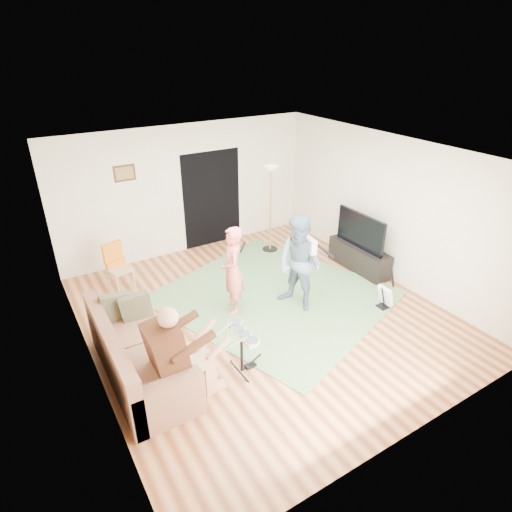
{
  "coord_description": "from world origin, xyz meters",
  "views": [
    {
      "loc": [
        -3.25,
        -5.08,
        4.18
      ],
      "look_at": [
        0.03,
        0.3,
        0.96
      ],
      "focal_mm": 30.0,
      "sensor_mm": 36.0,
      "label": 1
    }
  ],
  "objects_px": {
    "dining_chair": "(120,273)",
    "tv_cabinet": "(359,257)",
    "guitarist": "(299,264)",
    "torchiere_lamp": "(271,194)",
    "singer": "(233,271)",
    "guitar_spare": "(386,296)",
    "sofa": "(135,359)",
    "drum_kit": "(242,353)",
    "television": "(361,231)"
  },
  "relations": [
    {
      "from": "drum_kit",
      "to": "tv_cabinet",
      "type": "xyz_separation_m",
      "value": [
        3.5,
        1.37,
        -0.05
      ]
    },
    {
      "from": "drum_kit",
      "to": "singer",
      "type": "distance_m",
      "value": 1.59
    },
    {
      "from": "singer",
      "to": "sofa",
      "type": "bearing_deg",
      "value": -47.96
    },
    {
      "from": "dining_chair",
      "to": "television",
      "type": "bearing_deg",
      "value": -36.78
    },
    {
      "from": "singer",
      "to": "tv_cabinet",
      "type": "distance_m",
      "value": 2.92
    },
    {
      "from": "torchiere_lamp",
      "to": "tv_cabinet",
      "type": "height_order",
      "value": "torchiere_lamp"
    },
    {
      "from": "drum_kit",
      "to": "dining_chair",
      "type": "bearing_deg",
      "value": 104.7
    },
    {
      "from": "dining_chair",
      "to": "sofa",
      "type": "bearing_deg",
      "value": -115.81
    },
    {
      "from": "sofa",
      "to": "tv_cabinet",
      "type": "height_order",
      "value": "sofa"
    },
    {
      "from": "sofa",
      "to": "drum_kit",
      "type": "bearing_deg",
      "value": -26.6
    },
    {
      "from": "singer",
      "to": "dining_chair",
      "type": "height_order",
      "value": "singer"
    },
    {
      "from": "guitarist",
      "to": "guitar_spare",
      "type": "distance_m",
      "value": 1.62
    },
    {
      "from": "singer",
      "to": "guitar_spare",
      "type": "xyz_separation_m",
      "value": [
        2.27,
        -1.3,
        -0.53
      ]
    },
    {
      "from": "sofa",
      "to": "drum_kit",
      "type": "height_order",
      "value": "sofa"
    },
    {
      "from": "guitarist",
      "to": "torchiere_lamp",
      "type": "bearing_deg",
      "value": 141.19
    },
    {
      "from": "guitar_spare",
      "to": "drum_kit",
      "type": "bearing_deg",
      "value": -178.24
    },
    {
      "from": "drum_kit",
      "to": "tv_cabinet",
      "type": "height_order",
      "value": "drum_kit"
    },
    {
      "from": "sofa",
      "to": "guitar_spare",
      "type": "distance_m",
      "value": 4.24
    },
    {
      "from": "singer",
      "to": "dining_chair",
      "type": "relative_size",
      "value": 1.7
    },
    {
      "from": "sofa",
      "to": "television",
      "type": "bearing_deg",
      "value": 8.65
    },
    {
      "from": "television",
      "to": "drum_kit",
      "type": "bearing_deg",
      "value": -158.3
    },
    {
      "from": "tv_cabinet",
      "to": "drum_kit",
      "type": "bearing_deg",
      "value": -158.59
    },
    {
      "from": "singer",
      "to": "torchiere_lamp",
      "type": "relative_size",
      "value": 0.81
    },
    {
      "from": "guitarist",
      "to": "television",
      "type": "relative_size",
      "value": 1.38
    },
    {
      "from": "guitarist",
      "to": "television",
      "type": "distance_m",
      "value": 1.88
    },
    {
      "from": "guitarist",
      "to": "tv_cabinet",
      "type": "height_order",
      "value": "guitarist"
    },
    {
      "from": "torchiere_lamp",
      "to": "television",
      "type": "height_order",
      "value": "torchiere_lamp"
    },
    {
      "from": "torchiere_lamp",
      "to": "tv_cabinet",
      "type": "bearing_deg",
      "value": -57.3
    },
    {
      "from": "tv_cabinet",
      "to": "torchiere_lamp",
      "type": "bearing_deg",
      "value": 122.7
    },
    {
      "from": "sofa",
      "to": "dining_chair",
      "type": "bearing_deg",
      "value": 78.86
    },
    {
      "from": "singer",
      "to": "drum_kit",
      "type": "bearing_deg",
      "value": -3.26
    },
    {
      "from": "guitar_spare",
      "to": "dining_chair",
      "type": "height_order",
      "value": "dining_chair"
    },
    {
      "from": "guitarist",
      "to": "tv_cabinet",
      "type": "distance_m",
      "value": 2.02
    },
    {
      "from": "sofa",
      "to": "torchiere_lamp",
      "type": "distance_m",
      "value": 4.54
    },
    {
      "from": "tv_cabinet",
      "to": "guitarist",
      "type": "bearing_deg",
      "value": -165.87
    },
    {
      "from": "guitar_spare",
      "to": "singer",
      "type": "bearing_deg",
      "value": 150.22
    },
    {
      "from": "singer",
      "to": "guitarist",
      "type": "relative_size",
      "value": 0.92
    },
    {
      "from": "torchiere_lamp",
      "to": "guitarist",
      "type": "bearing_deg",
      "value": -110.91
    },
    {
      "from": "guitar_spare",
      "to": "television",
      "type": "height_order",
      "value": "television"
    },
    {
      "from": "torchiere_lamp",
      "to": "television",
      "type": "relative_size",
      "value": 1.56
    },
    {
      "from": "drum_kit",
      "to": "guitar_spare",
      "type": "height_order",
      "value": "guitar_spare"
    },
    {
      "from": "singer",
      "to": "dining_chair",
      "type": "xyz_separation_m",
      "value": [
        -1.44,
        1.71,
        -0.45
      ]
    },
    {
      "from": "guitar_spare",
      "to": "television",
      "type": "xyz_separation_m",
      "value": [
        0.55,
        1.28,
        0.61
      ]
    },
    {
      "from": "singer",
      "to": "tv_cabinet",
      "type": "bearing_deg",
      "value": 110.63
    },
    {
      "from": "dining_chair",
      "to": "tv_cabinet",
      "type": "bearing_deg",
      "value": -36.55
    },
    {
      "from": "drum_kit",
      "to": "tv_cabinet",
      "type": "relative_size",
      "value": 0.49
    },
    {
      "from": "television",
      "to": "torchiere_lamp",
      "type": "bearing_deg",
      "value": 121.45
    },
    {
      "from": "singer",
      "to": "guitar_spare",
      "type": "height_order",
      "value": "singer"
    },
    {
      "from": "drum_kit",
      "to": "guitarist",
      "type": "relative_size",
      "value": 0.41
    },
    {
      "from": "sofa",
      "to": "guitar_spare",
      "type": "height_order",
      "value": "sofa"
    }
  ]
}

